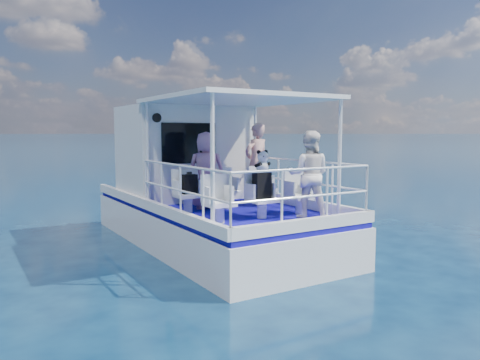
% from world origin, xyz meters
% --- Properties ---
extents(ground, '(2000.00, 2000.00, 0.00)m').
position_xyz_m(ground, '(0.00, 0.00, 0.00)').
color(ground, '#08213D').
rests_on(ground, ground).
extents(hull, '(3.00, 7.00, 1.60)m').
position_xyz_m(hull, '(0.00, 1.00, 0.00)').
color(hull, white).
rests_on(hull, ground).
extents(deck, '(2.90, 6.90, 0.10)m').
position_xyz_m(deck, '(0.00, 1.00, 0.85)').
color(deck, '#110988').
rests_on(deck, hull).
extents(cabin, '(2.85, 2.00, 2.20)m').
position_xyz_m(cabin, '(0.00, 2.30, 2.00)').
color(cabin, white).
rests_on(cabin, deck).
extents(canopy, '(3.00, 3.20, 0.08)m').
position_xyz_m(canopy, '(0.00, -0.20, 3.14)').
color(canopy, white).
rests_on(canopy, cabin).
extents(canopy_posts, '(2.77, 2.97, 2.20)m').
position_xyz_m(canopy_posts, '(0.00, -0.25, 2.00)').
color(canopy_posts, white).
rests_on(canopy_posts, deck).
extents(railings, '(2.84, 3.59, 1.00)m').
position_xyz_m(railings, '(0.00, -0.58, 1.40)').
color(railings, white).
rests_on(railings, deck).
extents(seat_port_fwd, '(0.48, 0.46, 0.38)m').
position_xyz_m(seat_port_fwd, '(-0.90, 0.20, 1.09)').
color(seat_port_fwd, white).
rests_on(seat_port_fwd, deck).
extents(seat_center_fwd, '(0.48, 0.46, 0.38)m').
position_xyz_m(seat_center_fwd, '(0.00, 0.20, 1.09)').
color(seat_center_fwd, white).
rests_on(seat_center_fwd, deck).
extents(seat_stbd_fwd, '(0.48, 0.46, 0.38)m').
position_xyz_m(seat_stbd_fwd, '(0.90, 0.20, 1.09)').
color(seat_stbd_fwd, white).
rests_on(seat_stbd_fwd, deck).
extents(seat_port_aft, '(0.48, 0.46, 0.38)m').
position_xyz_m(seat_port_aft, '(-0.90, -1.10, 1.09)').
color(seat_port_aft, white).
rests_on(seat_port_aft, deck).
extents(seat_center_aft, '(0.48, 0.46, 0.38)m').
position_xyz_m(seat_center_aft, '(0.00, -1.10, 1.09)').
color(seat_center_aft, white).
rests_on(seat_center_aft, deck).
extents(seat_stbd_aft, '(0.48, 0.46, 0.38)m').
position_xyz_m(seat_stbd_aft, '(0.90, -1.10, 1.09)').
color(seat_stbd_aft, white).
rests_on(seat_stbd_aft, deck).
extents(passenger_port_fwd, '(0.72, 0.63, 1.60)m').
position_xyz_m(passenger_port_fwd, '(-0.37, 0.43, 1.70)').
color(passenger_port_fwd, '#CB83A3').
rests_on(passenger_port_fwd, deck).
extents(passenger_stbd_fwd, '(0.72, 0.55, 1.80)m').
position_xyz_m(passenger_stbd_fwd, '(1.11, 0.77, 1.80)').
color(passenger_stbd_fwd, '#F0A89B').
rests_on(passenger_stbd_fwd, deck).
extents(passenger_stbd_aft, '(1.00, 0.98, 1.62)m').
position_xyz_m(passenger_stbd_aft, '(0.74, -1.54, 1.71)').
color(passenger_stbd_aft, white).
rests_on(passenger_stbd_aft, deck).
extents(backpack_port, '(0.29, 0.16, 0.38)m').
position_xyz_m(backpack_port, '(-0.89, 0.15, 1.47)').
color(backpack_port, black).
rests_on(backpack_port, seat_port_fwd).
extents(backpack_center, '(0.32, 0.18, 0.48)m').
position_xyz_m(backpack_center, '(-0.03, -1.14, 1.52)').
color(backpack_center, black).
rests_on(backpack_center, seat_center_aft).
extents(compact_camera, '(0.09, 0.05, 0.05)m').
position_xyz_m(compact_camera, '(-0.89, 0.14, 1.69)').
color(compact_camera, black).
rests_on(compact_camera, backpack_port).
extents(panda, '(0.26, 0.22, 0.41)m').
position_xyz_m(panda, '(-0.01, -1.12, 1.96)').
color(panda, silver).
rests_on(panda, backpack_center).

